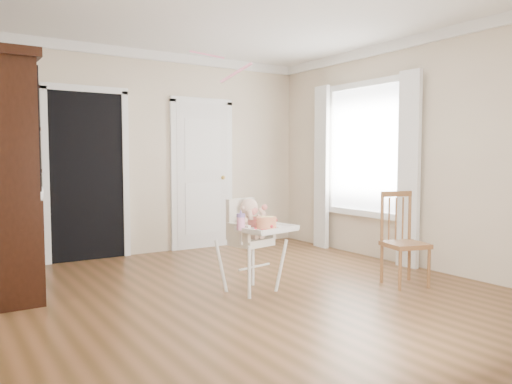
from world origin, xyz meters
TOP-DOWN VIEW (x-y plane):
  - floor at (0.00, 0.00)m, footprint 5.00×5.00m
  - ceiling at (0.00, 0.00)m, footprint 5.00×5.00m
  - wall_back at (0.00, 2.50)m, footprint 4.50×0.00m
  - wall_right at (2.25, 0.00)m, footprint 0.00×5.00m
  - crown_molding at (0.00, 0.00)m, footprint 4.50×5.00m
  - doorway at (-0.90, 2.48)m, footprint 1.06×0.05m
  - closet_door at (0.70, 2.48)m, footprint 0.96×0.09m
  - window_right at (2.18, 0.80)m, footprint 0.13×1.84m
  - high_chair at (0.02, 0.10)m, footprint 0.63×0.74m
  - baby at (0.02, 0.12)m, footprint 0.29×0.21m
  - cake at (0.05, -0.11)m, footprint 0.24×0.24m
  - sippy_cup at (-0.19, -0.05)m, footprint 0.08×0.08m
  - china_cabinet at (-1.99, 1.27)m, footprint 0.58×1.31m
  - dining_chair at (1.47, -0.50)m, footprint 0.47×0.47m
  - streamer at (0.00, 0.97)m, footprint 0.20×0.47m

SIDE VIEW (x-z plane):
  - floor at x=0.00m, z-range 0.00..0.00m
  - dining_chair at x=1.47m, z-range -0.03..0.91m
  - high_chair at x=0.02m, z-range 0.11..1.02m
  - cake at x=0.05m, z-range 0.63..0.75m
  - baby at x=0.02m, z-range 0.49..0.90m
  - sippy_cup at x=-0.19m, z-range 0.62..0.81m
  - closet_door at x=0.70m, z-range -0.04..2.09m
  - china_cabinet at x=-1.99m, z-range 0.00..2.21m
  - doorway at x=-0.90m, z-range 0.00..2.22m
  - window_right at x=2.18m, z-range 0.14..2.44m
  - wall_back at x=0.00m, z-range -0.90..3.60m
  - wall_right at x=2.25m, z-range -1.15..3.85m
  - streamer at x=0.00m, z-range 2.32..2.47m
  - crown_molding at x=0.00m, z-range 2.58..2.70m
  - ceiling at x=0.00m, z-range 2.70..2.70m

